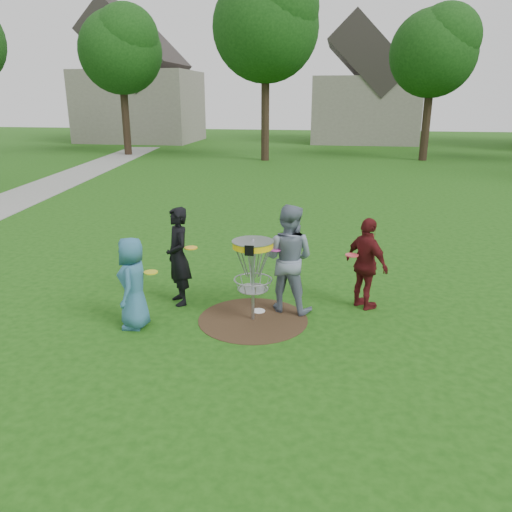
% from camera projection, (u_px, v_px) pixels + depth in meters
% --- Properties ---
extents(ground, '(100.00, 100.00, 0.00)m').
position_uv_depth(ground, '(253.00, 319.00, 8.18)').
color(ground, '#19470F').
rests_on(ground, ground).
extents(dirt_patch, '(1.80, 1.80, 0.01)m').
position_uv_depth(dirt_patch, '(253.00, 319.00, 8.18)').
color(dirt_patch, '#47331E').
rests_on(dirt_patch, ground).
extents(concrete_path, '(7.75, 39.92, 0.02)m').
position_uv_depth(concrete_path, '(8.00, 202.00, 17.26)').
color(concrete_path, '#9E9E99').
rests_on(concrete_path, ground).
extents(player_blue, '(0.56, 0.77, 1.46)m').
position_uv_depth(player_blue, '(133.00, 283.00, 7.73)').
color(player_blue, '#2F6483').
rests_on(player_blue, ground).
extents(player_black, '(0.69, 0.75, 1.72)m').
position_uv_depth(player_black, '(178.00, 256.00, 8.60)').
color(player_black, black).
rests_on(player_black, ground).
extents(player_grey, '(1.03, 0.89, 1.83)m').
position_uv_depth(player_grey, '(288.00, 258.00, 8.31)').
color(player_grey, slate).
rests_on(player_grey, ground).
extents(player_maroon, '(0.91, 0.95, 1.59)m').
position_uv_depth(player_maroon, '(367.00, 264.00, 8.42)').
color(player_maroon, '#591417').
rests_on(player_maroon, ground).
extents(disc_on_grass, '(0.22, 0.22, 0.02)m').
position_uv_depth(disc_on_grass, '(259.00, 311.00, 8.48)').
color(disc_on_grass, white).
rests_on(disc_on_grass, ground).
extents(disc_golf_basket, '(0.66, 0.67, 1.38)m').
position_uv_depth(disc_golf_basket, '(253.00, 261.00, 7.87)').
color(disc_golf_basket, '#9EA0A5').
rests_on(disc_golf_basket, ground).
extents(held_discs, '(3.30, 1.38, 0.25)m').
position_uv_depth(held_discs, '(243.00, 256.00, 8.13)').
color(held_discs, gold).
rests_on(held_discs, ground).
extents(tree_row, '(51.20, 17.42, 9.90)m').
position_uv_depth(tree_row, '(329.00, 42.00, 25.65)').
color(tree_row, '#38281C').
rests_on(tree_row, ground).
extents(house_row, '(44.50, 10.65, 11.62)m').
position_uv_depth(house_row, '(391.00, 88.00, 37.25)').
color(house_row, gray).
rests_on(house_row, ground).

